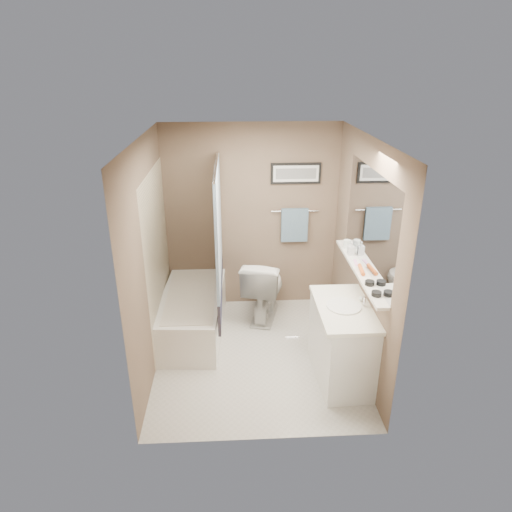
{
  "coord_description": "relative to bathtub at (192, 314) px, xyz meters",
  "views": [
    {
      "loc": [
        -0.24,
        -4.29,
        3.06
      ],
      "look_at": [
        0.0,
        0.15,
        1.15
      ],
      "focal_mm": 32.0,
      "sensor_mm": 36.0,
      "label": 1
    }
  ],
  "objects": [
    {
      "name": "curtain_upper",
      "position": [
        0.35,
        -0.02,
        1.15
      ],
      "size": [
        0.03,
        1.45,
        1.28
      ],
      "primitive_type": "cube",
      "color": "silver",
      "rests_on": "curtain_rod"
    },
    {
      "name": "countertop",
      "position": [
        1.59,
        -0.95,
        0.57
      ],
      "size": [
        0.54,
        0.96,
        0.04
      ],
      "primitive_type": "cube",
      "color": "white",
      "rests_on": "vanity"
    },
    {
      "name": "soap_bottle",
      "position": [
        1.79,
        -0.3,
        0.94
      ],
      "size": [
        0.07,
        0.07,
        0.15
      ],
      "primitive_type": "imported",
      "rotation": [
        0.0,
        0.0,
        0.08
      ],
      "color": "#999999",
      "rests_on": "shelf"
    },
    {
      "name": "ground",
      "position": [
        0.75,
        -0.52,
        -0.25
      ],
      "size": [
        2.5,
        2.5,
        0.0
      ],
      "primitive_type": "plane",
      "color": "beige",
      "rests_on": "ground"
    },
    {
      "name": "wall_left",
      "position": [
        -0.33,
        -0.52,
        0.95
      ],
      "size": [
        0.04,
        2.5,
        2.4
      ],
      "primitive_type": "cube",
      "color": "brown",
      "rests_on": "ground"
    },
    {
      "name": "candle_bowl_near",
      "position": [
        1.79,
        -1.25,
        0.89
      ],
      "size": [
        0.09,
        0.09,
        0.04
      ],
      "primitive_type": "cylinder",
      "color": "black",
      "rests_on": "shelf"
    },
    {
      "name": "art_mat",
      "position": [
        1.3,
        0.7,
        1.53
      ],
      "size": [
        0.56,
        0.0,
        0.2
      ],
      "primitive_type": "cube",
      "color": "white",
      "rests_on": "art_frame"
    },
    {
      "name": "mirror",
      "position": [
        1.84,
        -0.67,
        1.37
      ],
      "size": [
        0.02,
        1.6,
        1.0
      ],
      "primitive_type": "cube",
      "color": "silver",
      "rests_on": "wall_right"
    },
    {
      "name": "towel_bar",
      "position": [
        1.3,
        0.7,
        1.05
      ],
      "size": [
        0.6,
        0.02,
        0.02
      ],
      "primitive_type": "cylinder",
      "rotation": [
        0.0,
        1.57,
        0.0
      ],
      "color": "silver",
      "rests_on": "wall_back"
    },
    {
      "name": "art_image",
      "position": [
        1.3,
        0.7,
        1.53
      ],
      "size": [
        0.5,
        0.0,
        0.13
      ],
      "primitive_type": "cube",
      "color": "#595959",
      "rests_on": "art_mat"
    },
    {
      "name": "glass_jar",
      "position": [
        1.79,
        -0.13,
        0.92
      ],
      "size": [
        0.08,
        0.08,
        0.1
      ],
      "primitive_type": "cylinder",
      "color": "white",
      "rests_on": "shelf"
    },
    {
      "name": "tile_surround",
      "position": [
        -0.34,
        -0.02,
        0.75
      ],
      "size": [
        0.02,
        1.55,
        2.0
      ],
      "primitive_type": "cube",
      "color": "beige",
      "rests_on": "wall_left"
    },
    {
      "name": "wall_back",
      "position": [
        0.75,
        0.71,
        0.95
      ],
      "size": [
        2.2,
        0.04,
        2.4
      ],
      "primitive_type": "cube",
      "color": "brown",
      "rests_on": "ground"
    },
    {
      "name": "wall_front",
      "position": [
        0.75,
        -1.75,
        0.95
      ],
      "size": [
        2.2,
        0.04,
        2.4
      ],
      "primitive_type": "cube",
      "color": "brown",
      "rests_on": "ground"
    },
    {
      "name": "towel",
      "position": [
        1.3,
        0.68,
        0.87
      ],
      "size": [
        0.34,
        0.05,
        0.44
      ],
      "primitive_type": "cube",
      "color": "#7DA1B6",
      "rests_on": "towel_bar"
    },
    {
      "name": "wall_right",
      "position": [
        1.83,
        -0.52,
        0.95
      ],
      "size": [
        0.04,
        2.5,
        2.4
      ],
      "primitive_type": "cube",
      "color": "brown",
      "rests_on": "ground"
    },
    {
      "name": "curtain_lower",
      "position": [
        0.35,
        -0.02,
        0.33
      ],
      "size": [
        0.03,
        1.45,
        0.36
      ],
      "primitive_type": "cube",
      "color": "#242644",
      "rests_on": "curtain_rod"
    },
    {
      "name": "door_handle",
      "position": [
        0.97,
        -1.71,
        0.75
      ],
      "size": [
        0.1,
        0.02,
        0.02
      ],
      "primitive_type": "cylinder",
      "rotation": [
        0.0,
        1.57,
        0.0
      ],
      "color": "silver",
      "rests_on": "door"
    },
    {
      "name": "door",
      "position": [
        1.3,
        -1.76,
        0.75
      ],
      "size": [
        0.8,
        0.02,
        2.0
      ],
      "primitive_type": "cube",
      "color": "silver",
      "rests_on": "wall_front"
    },
    {
      "name": "tub_rim",
      "position": [
        -0.0,
        0.0,
        0.25
      ],
      "size": [
        0.56,
        1.36,
        0.02
      ],
      "primitive_type": "cube",
      "color": "silver",
      "rests_on": "bathtub"
    },
    {
      "name": "vanity",
      "position": [
        1.6,
        -0.95,
        0.15
      ],
      "size": [
        0.55,
        0.92,
        0.8
      ],
      "primitive_type": "cube",
      "rotation": [
        0.0,
        0.0,
        0.05
      ],
      "color": "white",
      "rests_on": "ground"
    },
    {
      "name": "toilet",
      "position": [
        0.89,
        0.32,
        0.16
      ],
      "size": [
        0.66,
        0.9,
        0.83
      ],
      "primitive_type": "imported",
      "rotation": [
        0.0,
        0.0,
        2.88
      ],
      "color": "silver",
      "rests_on": "ground"
    },
    {
      "name": "art_frame",
      "position": [
        1.3,
        0.71,
        1.53
      ],
      "size": [
        0.62,
        0.02,
        0.26
      ],
      "primitive_type": "cube",
      "color": "black",
      "rests_on": "wall_back"
    },
    {
      "name": "bathtub",
      "position": [
        0.0,
        0.0,
        0.0
      ],
      "size": [
        0.79,
        1.54,
        0.5
      ],
      "primitive_type": "cube",
      "rotation": [
        0.0,
        0.0,
        -0.06
      ],
      "color": "white",
      "rests_on": "ground"
    },
    {
      "name": "faucet_knob",
      "position": [
        1.78,
        -0.85,
        0.62
      ],
      "size": [
        0.05,
        0.05,
        0.05
      ],
      "primitive_type": "sphere",
      "color": "white",
      "rests_on": "countertop"
    },
    {
      "name": "ceiling",
      "position": [
        0.75,
        -0.52,
        2.13
      ],
      "size": [
        2.2,
        2.5,
        0.04
      ],
      "primitive_type": "cube",
      "color": "white",
      "rests_on": "wall_back"
    },
    {
      "name": "hair_brush_front",
      "position": [
        1.79,
        -0.74,
        0.89
      ],
      "size": [
        0.06,
        0.22,
        0.04
      ],
      "primitive_type": "cylinder",
      "rotation": [
        1.57,
        0.0,
        -0.09
      ],
      "color": "#DC5C1F",
      "rests_on": "shelf"
    },
    {
      "name": "pink_comb",
      "position": [
        1.79,
        -0.53,
        0.87
      ],
      "size": [
        0.05,
        0.16,
        0.01
      ],
      "primitive_type": "cube",
      "rotation": [
        0.0,
        0.0,
        -0.12
      ],
      "color": "#F394C7",
      "rests_on": "shelf"
    },
    {
      "name": "sink_basin",
      "position": [
        1.58,
        -0.95,
        0.6
      ],
      "size": [
        0.34,
        0.34,
        0.01
      ],
      "primitive_type": "cylinder",
      "color": "white",
      "rests_on": "countertop"
    },
    {
      "name": "faucet_spout",
      "position": [
        1.78,
        -0.95,
        0.64
      ],
      "size": [
        0.02,
        0.02,
        0.1
      ],
      "primitive_type": "cylinder",
      "color": "silver",
      "rests_on": "countertop"
    },
    {
      "name": "shelf",
      "position": [
        1.79,
        -0.67,
        0.85
      ],
      "size": [
        0.12,
        1.6,
        0.03
      ],
      "primitive_type": "cube",
      "color": "silver",
      "rests_on": "wall_right"
    },
    {
      "name": "curtain_rod",
      "position": [
        0.35,
        -0.02,
        1.8
      ],
      "size": [
        0.02,
        1.55,
        0.02
      ],
      "primitive_type": "cylinder",
      "rotation": [
        1.57,
        0.0,
        0.0
      ],
      "color": "silver",
      "rests_on": "wall_left"
    },
    {
      "name": "candle_bowl_far",
      "position": [
        1.79,
        -1.03,
        0.89
      ],
      "size": [
        0.09,
        0.09,
        0.04
      ],
      "primitive_type": "cylinder",
      "color": "black",
      "rests_on": "shelf"
    }
  ]
}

